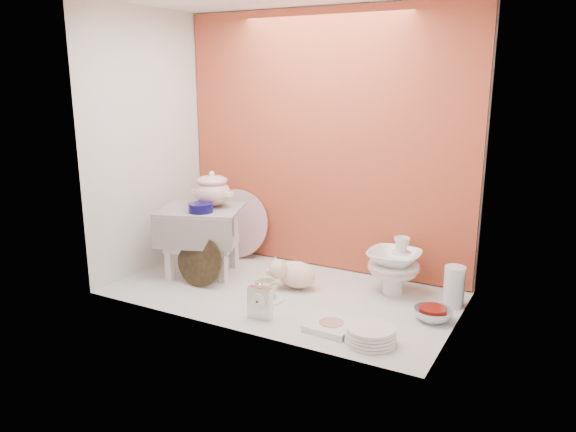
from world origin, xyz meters
name	(u,v)px	position (x,y,z in m)	size (l,w,h in m)	color
ground	(283,292)	(0.00, 0.00, 0.00)	(1.80, 1.80, 0.00)	silver
niche_shell	(299,114)	(0.00, 0.18, 0.93)	(1.86, 1.03, 1.53)	#C03830
step_stool	(202,241)	(-0.56, 0.04, 0.20)	(0.45, 0.38, 0.39)	silver
soup_tureen	(212,189)	(-0.52, 0.10, 0.50)	(0.25, 0.25, 0.21)	white
cobalt_bowl	(201,208)	(-0.50, -0.04, 0.42)	(0.14, 0.14, 0.05)	#0D0947
floral_platter	(236,223)	(-0.57, 0.40, 0.21)	(0.44, 0.11, 0.43)	white
blue_white_vase	(209,238)	(-0.75, 0.35, 0.11)	(0.21, 0.21, 0.22)	silver
lacquer_tray	(199,261)	(-0.45, -0.13, 0.14)	(0.29, 0.07, 0.28)	black
mantel_clock	(260,301)	(0.06, -0.34, 0.09)	(0.12, 0.04, 0.17)	silver
plush_pig	(297,274)	(0.04, 0.09, 0.08)	(0.28, 0.19, 0.16)	beige
teacup_saucer	(266,298)	(-0.03, -0.13, 0.01)	(0.19, 0.19, 0.01)	white
gold_rim_teacup	(266,289)	(-0.03, -0.13, 0.06)	(0.11, 0.11, 0.09)	white
lattice_dish	(331,325)	(0.41, -0.27, 0.01)	(0.21, 0.21, 0.03)	white
dinner_plate_stack	(371,335)	(0.61, -0.32, 0.04)	(0.23, 0.23, 0.07)	white
crystal_bowl	(433,314)	(0.79, 0.04, 0.03)	(0.18, 0.18, 0.06)	silver
clear_glass_vase	(454,286)	(0.84, 0.26, 0.10)	(0.10, 0.10, 0.21)	silver
porcelain_tower	(394,265)	(0.52, 0.28, 0.16)	(0.28, 0.28, 0.32)	white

